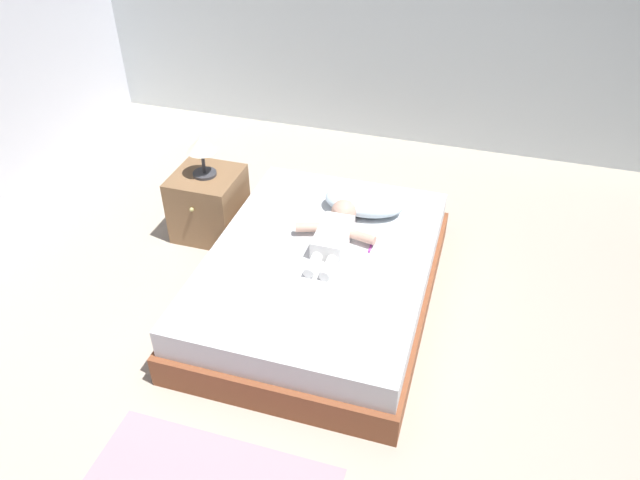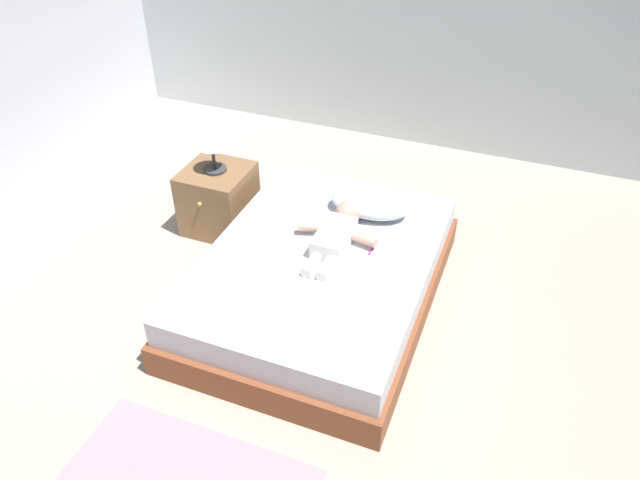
{
  "view_description": "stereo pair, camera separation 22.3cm",
  "coord_description": "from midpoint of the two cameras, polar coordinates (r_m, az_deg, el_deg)",
  "views": [
    {
      "loc": [
        0.61,
        -2.07,
        2.6
      ],
      "look_at": [
        -0.21,
        0.64,
        0.47
      ],
      "focal_mm": 33.89,
      "sensor_mm": 36.0,
      "label": 1
    },
    {
      "loc": [
        0.82,
        -2.0,
        2.6
      ],
      "look_at": [
        -0.21,
        0.64,
        0.47
      ],
      "focal_mm": 33.89,
      "sensor_mm": 36.0,
      "label": 2
    }
  ],
  "objects": [
    {
      "name": "ground_plane",
      "position": [
        3.38,
        1.28,
        -13.44
      ],
      "size": [
        8.0,
        8.0,
        0.0
      ],
      "primitive_type": "plane",
      "color": "#AC9F8E"
    },
    {
      "name": "bed",
      "position": [
        3.72,
        1.72,
        -3.63
      ],
      "size": [
        1.34,
        1.83,
        0.37
      ],
      "color": "brown",
      "rests_on": "ground_plane"
    },
    {
      "name": "pillow",
      "position": [
        3.93,
        6.37,
        3.45
      ],
      "size": [
        0.52,
        0.32,
        0.15
      ],
      "color": "silver",
      "rests_on": "bed"
    },
    {
      "name": "baby",
      "position": [
        3.66,
        3.36,
        0.66
      ],
      "size": [
        0.51,
        0.67,
        0.16
      ],
      "color": "white",
      "rests_on": "bed"
    },
    {
      "name": "toothbrush",
      "position": [
        3.67,
        6.78,
        -0.56
      ],
      "size": [
        0.02,
        0.17,
        0.02
      ],
      "color": "#AB37A7",
      "rests_on": "bed"
    },
    {
      "name": "nightstand",
      "position": [
        4.37,
        -8.12,
        3.81
      ],
      "size": [
        0.45,
        0.48,
        0.47
      ],
      "color": "brown",
      "rests_on": "ground_plane"
    },
    {
      "name": "lamp",
      "position": [
        4.15,
        -8.65,
        8.96
      ],
      "size": [
        0.2,
        0.2,
        0.29
      ],
      "color": "#333338",
      "rests_on": "nightstand"
    }
  ]
}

